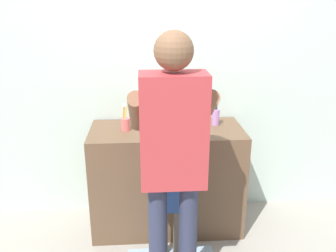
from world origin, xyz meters
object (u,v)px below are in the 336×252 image
adult_parent (173,146)px  soap_bottle (216,117)px  child_toddler (170,194)px  toothbrush_cup (125,123)px

adult_parent → soap_bottle: bearing=62.2°
soap_bottle → child_toddler: (-0.40, -0.48, -0.41)m
toothbrush_cup → soap_bottle: toothbrush_cup is taller
soap_bottle → child_toddler: soap_bottle is taller
child_toddler → adult_parent: size_ratio=0.52×
toothbrush_cup → child_toddler: size_ratio=0.24×
child_toddler → adult_parent: (-0.01, -0.29, 0.48)m
soap_bottle → adult_parent: adult_parent is taller
soap_bottle → child_toddler: size_ratio=0.19×
toothbrush_cup → adult_parent: adult_parent is taller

